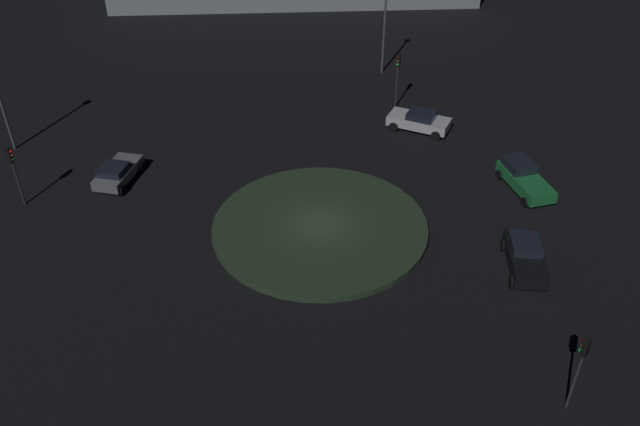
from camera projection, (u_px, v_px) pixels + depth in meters
ground_plane at (320, 229)px, 38.29m from camera, size 121.25×121.25×0.00m
roundabout_island at (320, 227)px, 38.19m from camera, size 12.49×12.49×0.35m
car_silver at (419, 121)px, 47.56m from camera, size 4.75×3.74×1.46m
car_black at (525, 256)px, 35.04m from camera, size 2.47×4.47×1.50m
car_grey at (118, 172)px, 41.94m from camera, size 2.84×4.19×1.39m
car_green at (524, 178)px, 41.33m from camera, size 2.73×4.72×1.55m
traffic_light_southeast at (581, 360)px, 26.40m from camera, size 0.37×0.39×4.09m
traffic_light_west at (13, 165)px, 38.69m from camera, size 0.38×0.34×3.93m
traffic_light_northeast at (398, 71)px, 49.17m from camera, size 0.36×0.39×4.28m
streetlamp_north at (385, 11)px, 53.24m from camera, size 0.57×0.57×7.71m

